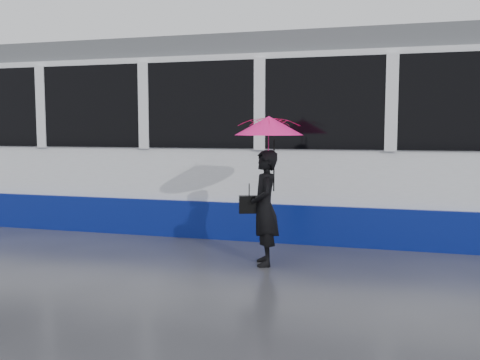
% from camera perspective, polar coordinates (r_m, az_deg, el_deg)
% --- Properties ---
extents(ground, '(90.00, 90.00, 0.00)m').
position_cam_1_polar(ground, '(7.77, -6.65, -8.06)').
color(ground, '#2D2D33').
rests_on(ground, ground).
extents(rails, '(34.00, 1.51, 0.02)m').
position_cam_1_polar(rails, '(10.07, -1.19, -4.82)').
color(rails, '#3F3D38').
rests_on(rails, ground).
extents(tram, '(26.00, 2.56, 3.35)m').
position_cam_1_polar(tram, '(9.48, 18.82, 4.14)').
color(tram, white).
rests_on(tram, ground).
extents(woman, '(0.53, 0.65, 1.53)m').
position_cam_1_polar(woman, '(7.11, 2.66, -2.99)').
color(woman, black).
rests_on(woman, ground).
extents(umbrella, '(1.15, 1.15, 1.04)m').
position_cam_1_polar(umbrella, '(7.02, 3.09, 4.39)').
color(umbrella, '#FC155C').
rests_on(umbrella, ground).
extents(handbag, '(0.30, 0.20, 0.42)m').
position_cam_1_polar(handbag, '(7.18, 0.98, -2.61)').
color(handbag, black).
rests_on(handbag, ground).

